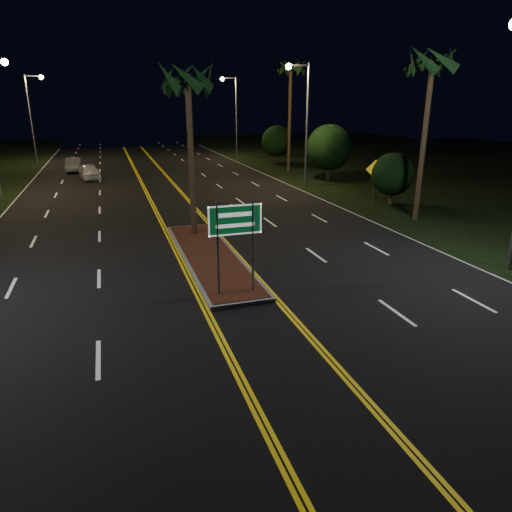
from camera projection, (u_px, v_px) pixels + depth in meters
name	position (u px, v px, depth m)	size (l,w,h in m)	color
ground	(262.00, 333.00, 13.14)	(120.00, 120.00, 0.00)	black
grass_right	(472.00, 170.00, 44.41)	(40.00, 110.00, 0.01)	black
median_island	(210.00, 256.00, 19.42)	(2.25, 10.25, 0.17)	gray
highway_sign	(235.00, 229.00, 14.89)	(1.80, 0.08, 3.20)	gray
streetlight_left_far	(33.00, 109.00, 47.88)	(1.91, 0.44, 9.00)	gray
streetlight_right_mid	(303.00, 111.00, 34.24)	(1.91, 0.44, 9.00)	gray
streetlight_right_far	(233.00, 108.00, 52.26)	(1.91, 0.44, 9.00)	gray
palm_median	(188.00, 79.00, 20.27)	(2.40, 2.40, 8.30)	#382819
palm_right_near	(433.00, 63.00, 23.16)	(2.40, 2.40, 9.30)	#382819
palm_right_far	(291.00, 69.00, 40.97)	(2.40, 2.40, 10.30)	#382819
shrub_near	(393.00, 174.00, 29.06)	(2.70, 2.70, 3.30)	#382819
shrub_mid	(329.00, 147.00, 37.97)	(3.78, 3.78, 4.62)	#382819
shrub_far	(277.00, 141.00, 48.85)	(3.24, 3.24, 3.96)	#382819
car_near	(89.00, 170.00, 39.21)	(1.90, 4.43, 1.48)	white
car_far	(73.00, 164.00, 43.60)	(1.86, 4.33, 1.44)	#9A9AA2
warning_sign	(375.00, 175.00, 29.17)	(1.15, 0.38, 2.85)	gray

